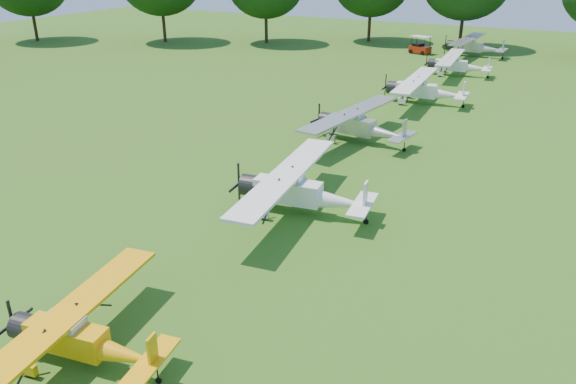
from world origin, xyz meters
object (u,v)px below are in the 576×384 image
at_px(aircraft_5, 423,88).
at_px(aircraft_7, 473,45).
at_px(aircraft_4, 359,124).
at_px(golf_cart, 420,48).
at_px(aircraft_2, 77,336).
at_px(aircraft_3, 298,189).
at_px(aircraft_6, 456,64).

height_order(aircraft_5, aircraft_7, aircraft_7).
relative_size(aircraft_4, aircraft_5, 0.99).
relative_size(aircraft_4, golf_cart, 3.96).
bearing_deg(aircraft_2, aircraft_5, 80.25).
bearing_deg(aircraft_3, golf_cart, 91.76).
height_order(aircraft_2, golf_cart, golf_cart).
relative_size(aircraft_5, aircraft_6, 1.06).
relative_size(aircraft_5, golf_cart, 3.99).
bearing_deg(aircraft_7, aircraft_6, -83.65).
bearing_deg(aircraft_2, aircraft_6, 80.54).
relative_size(aircraft_3, aircraft_7, 0.97).
height_order(aircraft_6, aircraft_7, aircraft_7).
bearing_deg(aircraft_5, aircraft_7, 88.59).
xyz_separation_m(aircraft_6, golf_cart, (-6.79, 11.24, -0.51)).
bearing_deg(aircraft_3, aircraft_5, 84.08).
height_order(aircraft_4, aircraft_7, aircraft_7).
xyz_separation_m(aircraft_3, aircraft_5, (-0.15, 24.20, -0.01)).
height_order(aircraft_3, aircraft_7, aircraft_7).
bearing_deg(aircraft_3, aircraft_2, -101.74).
height_order(aircraft_4, aircraft_6, aircraft_4).
xyz_separation_m(aircraft_2, aircraft_4, (-0.05, 25.14, 0.24)).
distance_m(aircraft_2, aircraft_7, 62.38).
height_order(aircraft_5, golf_cart, aircraft_5).
height_order(aircraft_2, aircraft_7, aircraft_7).
bearing_deg(aircraft_6, aircraft_2, -94.97).
distance_m(aircraft_4, golf_cart, 36.68).
xyz_separation_m(aircraft_5, golf_cart, (-6.66, 24.03, -0.58)).
bearing_deg(aircraft_4, golf_cart, 107.06).
bearing_deg(aircraft_7, golf_cart, -167.43).
distance_m(aircraft_2, aircraft_3, 13.24).
relative_size(aircraft_3, aircraft_4, 1.02).
bearing_deg(aircraft_2, aircraft_3, 76.49).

